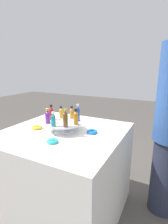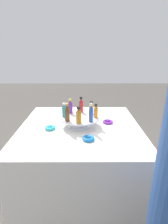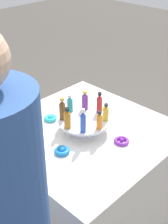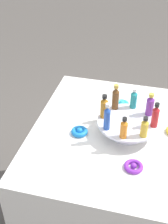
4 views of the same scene
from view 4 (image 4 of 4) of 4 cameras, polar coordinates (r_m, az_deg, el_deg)
The scene contains 13 objects.
party_table at distance 1.84m, azimuth 6.84°, elevation -13.16°, with size 0.94×0.94×0.78m.
display_stand at distance 1.54m, azimuth 8.00°, elevation -2.42°, with size 0.30×0.30×0.08m.
bottle_purple at distance 1.55m, azimuth 11.99°, elevation 1.25°, with size 0.04×0.04×0.12m.
bottle_teal at distance 1.59m, azimuth 9.08°, elevation 2.39°, with size 0.03×0.03×0.11m.
bottle_brown at distance 1.56m, azimuth 5.78°, elevation 2.60°, with size 0.03×0.03×0.14m.
bottle_amber at distance 1.50m, azimuth 3.71°, elevation 0.92°, with size 0.04×0.04×0.13m.
bottle_blue at distance 1.42m, azimuth 4.23°, elevation -1.00°, with size 0.03×0.03×0.14m.
bottle_orange at distance 1.39m, azimuth 7.29°, elevation -2.99°, with size 0.03×0.03×0.11m.
bottle_gold at distance 1.42m, azimuth 11.00°, elevation -2.81°, with size 0.03×0.03×0.10m.
bottle_red at distance 1.48m, azimuth 12.91°, elevation -0.69°, with size 0.03×0.03×0.13m.
ribbon_bow_teal at distance 1.75m, azimuth 6.97°, elevation 1.47°, with size 0.08×0.08×0.03m.
ribbon_bow_blue at distance 1.54m, azimuth -0.84°, elevation -3.56°, with size 0.08×0.08×0.03m.
ribbon_bow_purple at distance 1.39m, azimuth 9.05°, elevation -9.80°, with size 0.08×0.08×0.03m.
Camera 4 is at (0.09, -1.20, 1.78)m, focal length 50.00 mm.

